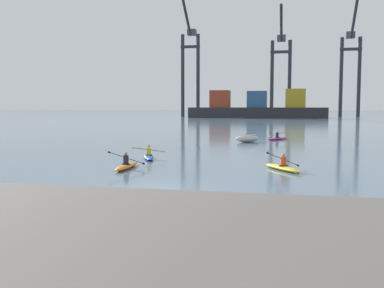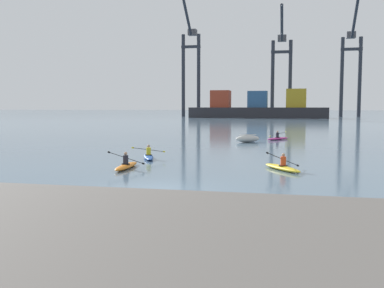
# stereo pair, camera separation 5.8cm
# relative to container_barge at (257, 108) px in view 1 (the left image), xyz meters

# --- Properties ---
(ground_plane) EXTENTS (800.00, 800.00, 0.00)m
(ground_plane) POSITION_rel_container_barge_xyz_m (3.87, -119.17, -2.97)
(ground_plane) COLOR slate
(container_barge) EXTENTS (41.63, 8.59, 8.72)m
(container_barge) POSITION_rel_container_barge_xyz_m (0.00, 0.00, 0.00)
(container_barge) COLOR #28282D
(container_barge) RESTS_ON ground
(gantry_crane_west) EXTENTS (6.54, 17.78, 39.43)m
(gantry_crane_west) POSITION_rel_container_barge_xyz_m (-23.43, 10.21, 15.83)
(gantry_crane_west) COLOR #232833
(gantry_crane_west) RESTS_ON ground
(gantry_crane_west_mid) EXTENTS (6.89, 17.81, 33.88)m
(gantry_crane_west_mid) POSITION_rel_container_barge_xyz_m (6.75, 11.79, 14.06)
(gantry_crane_west_mid) COLOR #232833
(gantry_crane_west_mid) RESTS_ON ground
(gantry_crane_east_mid) EXTENTS (6.75, 16.01, 36.21)m
(gantry_crane_east_mid) POSITION_rel_container_barge_xyz_m (28.74, 14.10, 14.46)
(gantry_crane_east_mid) COLOR #232833
(gantry_crane_east_mid) RESTS_ON ground
(capsized_dinghy) EXTENTS (2.74, 2.45, 0.76)m
(capsized_dinghy) POSITION_rel_container_barge_xyz_m (5.36, -93.83, -2.62)
(capsized_dinghy) COLOR beige
(capsized_dinghy) RESTS_ON ground
(kayak_orange) EXTENTS (2.22, 3.42, 0.99)m
(kayak_orange) POSITION_rel_container_barge_xyz_m (0.30, -113.63, -2.80)
(kayak_orange) COLOR orange
(kayak_orange) RESTS_ON ground
(kayak_magenta) EXTENTS (2.49, 3.10, 0.96)m
(kayak_magenta) POSITION_rel_container_barge_xyz_m (8.18, -90.15, -2.80)
(kayak_magenta) COLOR #C13384
(kayak_magenta) RESTS_ON ground
(kayak_blue) EXTENTS (2.14, 3.39, 0.95)m
(kayak_blue) POSITION_rel_container_barge_xyz_m (0.09, -108.91, -2.80)
(kayak_blue) COLOR #2856B2
(kayak_blue) RESTS_ON ground
(kayak_yellow) EXTENTS (2.36, 3.18, 1.09)m
(kayak_yellow) POSITION_rel_container_barge_xyz_m (8.93, -112.45, -2.80)
(kayak_yellow) COLOR yellow
(kayak_yellow) RESTS_ON ground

